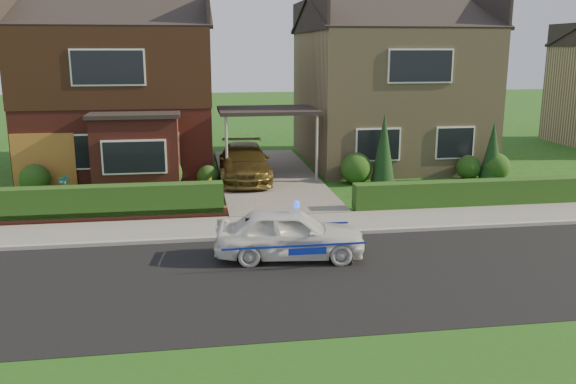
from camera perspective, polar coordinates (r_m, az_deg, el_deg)
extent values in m
plane|color=#184612|center=(13.99, 3.63, -7.92)|extent=(120.00, 120.00, 0.00)
cube|color=black|center=(13.99, 3.63, -7.92)|extent=(60.00, 6.00, 0.02)
cube|color=#9E9993|center=(16.80, 1.40, -4.02)|extent=(60.00, 0.16, 0.12)
cube|color=slate|center=(17.79, 0.80, -3.05)|extent=(60.00, 2.00, 0.10)
cube|color=#666059|center=(24.42, -1.90, 1.48)|extent=(3.80, 12.00, 0.12)
cube|color=maroon|center=(26.98, -15.20, 8.25)|extent=(7.20, 8.00, 5.80)
cube|color=white|center=(23.44, -19.86, 3.52)|extent=(1.80, 0.08, 1.30)
cube|color=white|center=(23.04, -12.10, 3.86)|extent=(1.60, 0.08, 1.30)
cube|color=white|center=(22.91, -16.50, 11.12)|extent=(2.60, 0.08, 1.30)
cube|color=black|center=(26.90, -15.39, 11.32)|extent=(7.26, 8.06, 2.90)
cube|color=maroon|center=(22.44, -14.02, 3.38)|extent=(3.00, 1.40, 2.70)
cube|color=black|center=(22.25, -14.22, 6.99)|extent=(3.20, 1.60, 0.14)
cube|color=#99845E|center=(28.18, 9.22, 8.73)|extent=(7.20, 8.00, 5.80)
cube|color=white|center=(24.07, 8.42, 4.41)|extent=(1.80, 0.08, 1.30)
cube|color=white|center=(25.18, 15.35, 4.47)|extent=(1.60, 0.08, 1.30)
cube|color=white|center=(24.32, 12.31, 11.45)|extent=(2.60, 0.08, 1.30)
cube|color=black|center=(24.02, -1.95, 7.65)|extent=(3.80, 3.00, 0.14)
cylinder|color=gray|center=(22.67, -5.77, 3.81)|extent=(0.10, 0.10, 2.70)
cylinder|color=gray|center=(23.09, 2.70, 4.04)|extent=(0.10, 0.10, 2.70)
cube|color=#915C1F|center=(23.66, -21.85, 2.58)|extent=(2.20, 0.10, 2.10)
cube|color=maroon|center=(18.91, -17.45, -2.28)|extent=(7.70, 0.25, 0.36)
cube|color=#143611|center=(19.10, -17.35, -2.68)|extent=(7.50, 0.55, 0.90)
cube|color=#143611|center=(20.68, 16.26, -1.41)|extent=(7.50, 0.55, 0.80)
sphere|color=#143611|center=(23.38, -22.59, 1.12)|extent=(1.08, 1.08, 1.08)
sphere|color=#143611|center=(22.49, -11.55, 1.75)|extent=(1.32, 1.32, 1.32)
sphere|color=#143611|center=(22.81, -7.47, 1.45)|extent=(0.84, 0.84, 0.84)
sphere|color=#143611|center=(23.38, 6.39, 2.22)|extent=(1.20, 1.20, 1.20)
sphere|color=#143611|center=(25.08, 16.53, 2.22)|extent=(0.96, 0.96, 0.96)
sphere|color=#143611|center=(25.25, 18.88, 2.26)|extent=(1.08, 1.08, 1.08)
cone|color=black|center=(23.35, 8.94, 3.87)|extent=(0.90, 0.90, 2.60)
cone|color=black|center=(25.06, 18.57, 3.51)|extent=(0.90, 0.90, 2.20)
imported|color=silver|center=(14.96, 0.18, -3.94)|extent=(1.87, 3.81, 1.25)
sphere|color=#193FF2|center=(14.79, 0.88, -1.30)|extent=(0.17, 0.17, 0.17)
cube|color=navy|center=(14.27, 0.65, -5.01)|extent=(3.37, 0.01, 0.05)
cube|color=navy|center=(15.67, -0.24, -3.32)|extent=(3.37, 0.01, 0.05)
ellipsoid|color=black|center=(14.67, -3.73, -3.26)|extent=(0.22, 0.17, 0.21)
sphere|color=white|center=(14.61, -3.65, -3.36)|extent=(0.11, 0.11, 0.11)
sphere|color=black|center=(14.61, -3.65, -2.75)|extent=(0.13, 0.13, 0.13)
cone|color=black|center=(14.60, -3.83, -2.51)|extent=(0.04, 0.04, 0.05)
cone|color=black|center=(14.61, -3.48, -2.49)|extent=(0.04, 0.04, 0.05)
imported|color=brown|center=(23.43, -4.11, 2.78)|extent=(2.05, 4.72, 1.35)
imported|color=gray|center=(22.43, -20.19, 0.46)|extent=(0.47, 0.37, 0.78)
imported|color=gray|center=(20.84, -7.62, 0.26)|extent=(0.56, 0.52, 0.80)
imported|color=gray|center=(19.31, -7.58, -0.84)|extent=(0.48, 0.48, 0.76)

